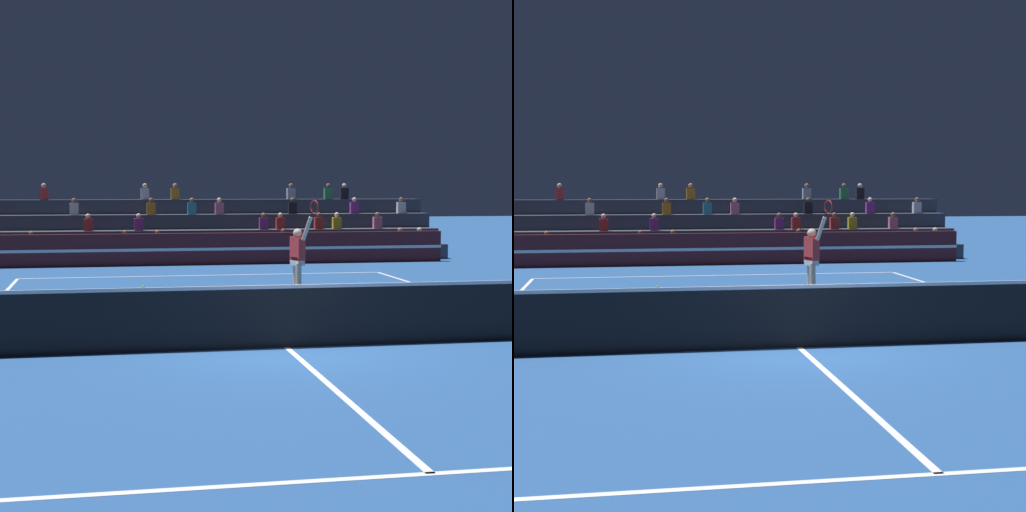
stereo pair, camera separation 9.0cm
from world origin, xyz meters
TOP-DOWN VIEW (x-y plane):
  - ground_plane at (0.00, 0.00)m, footprint 120.00×120.00m
  - court_lines at (0.00, 0.00)m, footprint 11.10×23.90m
  - tennis_net at (0.00, 0.00)m, footprint 12.00×0.10m
  - sponsor_banner_wall at (0.00, 15.43)m, footprint 18.00×0.26m
  - bleacher_stand at (-0.00, 18.59)m, footprint 19.33×3.80m
  - tennis_player at (1.51, 5.75)m, footprint 0.51×1.05m
  - tennis_ball at (-1.98, 8.93)m, footprint 0.07×0.07m

SIDE VIEW (x-z plane):
  - ground_plane at x=0.00m, z-range 0.00..0.00m
  - court_lines at x=0.00m, z-range 0.00..0.01m
  - tennis_ball at x=-1.98m, z-range 0.00..0.07m
  - tennis_net at x=0.00m, z-range -0.01..1.09m
  - sponsor_banner_wall at x=0.00m, z-range 0.00..1.10m
  - bleacher_stand at x=0.00m, z-range -0.58..2.25m
  - tennis_player at x=1.51m, z-range -0.24..2.21m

